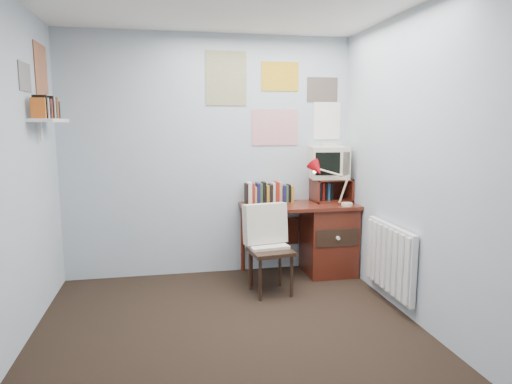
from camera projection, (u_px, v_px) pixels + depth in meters
ground at (236, 349)px, 3.26m from camera, size 3.50×3.50×0.00m
back_wall at (210, 157)px, 4.76m from camera, size 3.00×0.02×2.50m
right_wall at (436, 171)px, 3.35m from camera, size 0.02×3.50×2.50m
desk at (323, 236)px, 4.85m from camera, size 1.20×0.55×0.76m
desk_chair at (271, 251)px, 4.27m from camera, size 0.47×0.45×0.82m
desk_lamp at (347, 186)px, 4.63m from camera, size 0.30×0.26×0.41m
tv_riser at (331, 190)px, 4.91m from camera, size 0.40×0.30×0.25m
crt_tv at (328, 161)px, 4.88m from camera, size 0.44×0.41×0.37m
book_row at (273, 192)px, 4.86m from camera, size 0.60×0.14×0.22m
radiator at (390, 258)px, 4.01m from camera, size 0.09×0.80×0.60m
wall_shelf at (49, 120)px, 3.81m from camera, size 0.20×0.62×0.24m
posters_back at (275, 99)px, 4.80m from camera, size 1.20×0.01×0.90m
posters_left at (33, 74)px, 3.73m from camera, size 0.01×0.70×0.60m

